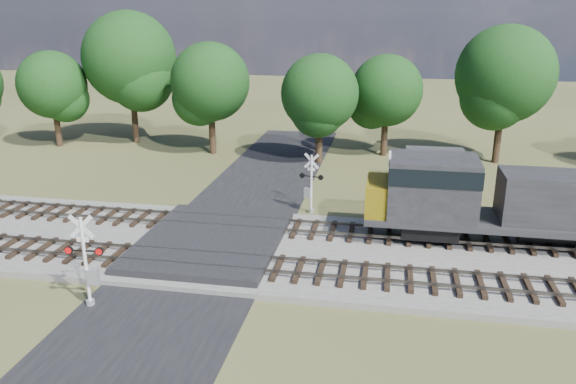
# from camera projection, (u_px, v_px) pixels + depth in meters

# --- Properties ---
(ground) EXTENTS (160.00, 160.00, 0.00)m
(ground) POSITION_uv_depth(u_px,v_px,m) (209.00, 252.00, 28.55)
(ground) COLOR #434525
(ground) RESTS_ON ground
(ballast_bed) EXTENTS (140.00, 10.00, 0.30)m
(ballast_bed) POSITION_uv_depth(u_px,v_px,m) (409.00, 260.00, 27.24)
(ballast_bed) COLOR gray
(ballast_bed) RESTS_ON ground
(road) EXTENTS (7.00, 60.00, 0.08)m
(road) POSITION_uv_depth(u_px,v_px,m) (209.00, 251.00, 28.53)
(road) COLOR black
(road) RESTS_ON ground
(crossing_panel) EXTENTS (7.00, 9.00, 0.62)m
(crossing_panel) POSITION_uv_depth(u_px,v_px,m) (211.00, 242.00, 28.92)
(crossing_panel) COLOR #262628
(crossing_panel) RESTS_ON ground
(track_near) EXTENTS (140.00, 2.60, 0.33)m
(track_near) POSITION_uv_depth(u_px,v_px,m) (259.00, 266.00, 26.01)
(track_near) COLOR black
(track_near) RESTS_ON ballast_bed
(track_far) EXTENTS (140.00, 2.60, 0.33)m
(track_far) POSITION_uv_depth(u_px,v_px,m) (280.00, 227.00, 30.69)
(track_far) COLOR black
(track_far) RESTS_ON ballast_bed
(crossing_signal_near) EXTENTS (1.64, 0.37, 4.06)m
(crossing_signal_near) POSITION_uv_depth(u_px,v_px,m) (88.00, 269.00, 22.75)
(crossing_signal_near) COLOR silver
(crossing_signal_near) RESTS_ON ground
(crossing_signal_far) EXTENTS (1.48, 0.41, 3.71)m
(crossing_signal_far) POSITION_uv_depth(u_px,v_px,m) (310.00, 188.00, 33.59)
(crossing_signal_far) COLOR silver
(crossing_signal_far) RESTS_ON ground
(equipment_shed) EXTENTS (4.01, 4.01, 2.66)m
(equipment_shed) POSITION_uv_depth(u_px,v_px,m) (435.00, 172.00, 37.68)
(equipment_shed) COLOR #4F3322
(equipment_shed) RESTS_ON ground
(treeline) EXTENTS (79.16, 11.55, 11.79)m
(treeline) POSITION_uv_depth(u_px,v_px,m) (395.00, 79.00, 44.34)
(treeline) COLOR black
(treeline) RESTS_ON ground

